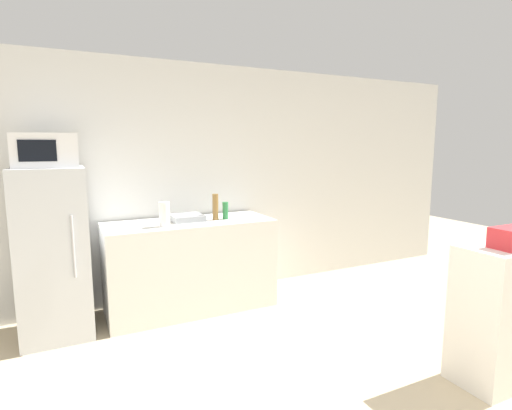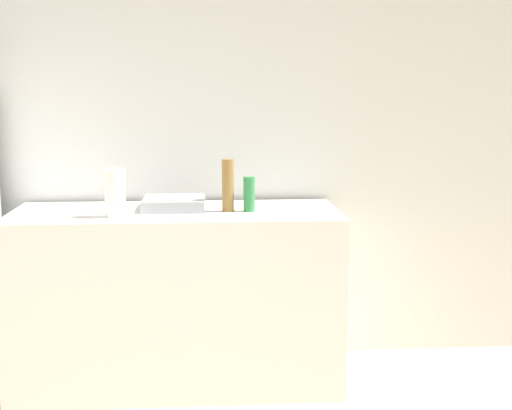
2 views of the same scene
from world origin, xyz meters
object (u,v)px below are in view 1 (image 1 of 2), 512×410
object	(u,v)px
bottle_tall	(215,207)
paper_towel_roll	(164,214)
bottle_short	(225,211)
microwave	(45,150)
refrigerator	(53,253)

from	to	relation	value
bottle_tall	paper_towel_roll	size ratio (longest dim) A/B	1.14
bottle_short	paper_towel_roll	size ratio (longest dim) A/B	0.76
microwave	paper_towel_roll	bearing A→B (deg)	-7.16
microwave	bottle_short	world-z (taller)	microwave
refrigerator	microwave	size ratio (longest dim) A/B	3.03
refrigerator	microwave	bearing A→B (deg)	-107.38
bottle_short	paper_towel_roll	xyz separation A→B (m)	(-0.67, -0.12, 0.03)
refrigerator	bottle_tall	bearing A→B (deg)	-0.14
paper_towel_roll	refrigerator	bearing A→B (deg)	172.76
bottle_tall	paper_towel_roll	xyz separation A→B (m)	(-0.56, -0.12, -0.02)
microwave	bottle_short	size ratio (longest dim) A/B	2.77
refrigerator	paper_towel_roll	distance (m)	1.03
refrigerator	bottle_tall	xyz separation A→B (m)	(1.54, -0.00, 0.31)
refrigerator	bottle_tall	distance (m)	1.57
bottle_tall	paper_towel_roll	distance (m)	0.58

